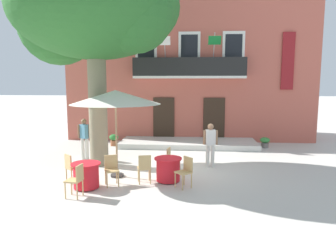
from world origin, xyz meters
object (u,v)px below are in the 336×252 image
object	(u,v)px
cafe_chair_near_tree_1	(185,170)
cafe_chair_middle_0	(76,179)
cafe_table_middle	(86,175)
pedestrian_near_entrance	(210,143)
ground_planter_left	(114,139)
ground_planter_right	(265,142)
cafe_chair_middle_2	(72,166)
cafe_chair_near_tree_0	(144,167)
cafe_chair_middle_1	(111,168)
cafe_chair_near_tree_2	(172,159)
cafe_umbrella	(116,98)
pedestrian_mid_plaza	(84,136)
plane_tree	(93,13)
cafe_table_near_tree	(168,169)

from	to	relation	value
cafe_chair_near_tree_1	cafe_chair_middle_0	size ratio (longest dim) A/B	1.00
cafe_table_middle	cafe_chair_middle_0	xyz separation A→B (m)	(-0.01, -0.75, 0.14)
cafe_chair_near_tree_1	pedestrian_near_entrance	distance (m)	2.51
ground_planter_left	ground_planter_right	distance (m)	7.29
cafe_chair_middle_2	ground_planter_left	bearing A→B (deg)	91.21
cafe_chair_near_tree_0	cafe_chair_middle_1	bearing A→B (deg)	-168.05
cafe_chair_middle_1	ground_planter_right	size ratio (longest dim) A/B	1.84
ground_planter_left	cafe_chair_near_tree_2	bearing A→B (deg)	-56.14
cafe_umbrella	pedestrian_near_entrance	bearing A→B (deg)	24.32
cafe_chair_middle_2	pedestrian_mid_plaza	xyz separation A→B (m)	(-0.62, 3.02, 0.40)
cafe_chair_near_tree_2	ground_planter_right	size ratio (longest dim) A/B	1.84
cafe_chair_middle_2	cafe_table_middle	bearing A→B (deg)	-36.11
cafe_chair_near_tree_1	pedestrian_mid_plaza	world-z (taller)	pedestrian_mid_plaza
cafe_table_middle	cafe_chair_middle_0	bearing A→B (deg)	-90.88
cafe_chair_near_tree_2	ground_planter_right	world-z (taller)	cafe_chair_near_tree_2
cafe_chair_near_tree_0	cafe_chair_middle_0	size ratio (longest dim) A/B	1.00
plane_tree	ground_planter_right	xyz separation A→B (m)	(7.04, 3.64, -5.28)
cafe_umbrella	cafe_chair_middle_0	bearing A→B (deg)	-107.96
cafe_chair_near_tree_0	cafe_table_middle	xyz separation A→B (m)	(-1.64, -0.56, -0.14)
cafe_table_near_tree	cafe_chair_middle_0	xyz separation A→B (m)	(-2.36, -1.58, 0.14)
ground_planter_left	pedestrian_near_entrance	xyz separation A→B (m)	(4.49, -3.63, 0.59)
cafe_chair_near_tree_1	cafe_umbrella	bearing A→B (deg)	158.16
cafe_umbrella	cafe_chair_near_tree_1	bearing A→B (deg)	-21.84
cafe_table_middle	cafe_chair_middle_0	distance (m)	0.77
cafe_umbrella	ground_planter_right	xyz separation A→B (m)	(5.93, 5.13, -2.33)
cafe_umbrella	cafe_table_near_tree	bearing A→B (deg)	-12.98
cafe_chair_middle_2	pedestrian_mid_plaza	distance (m)	3.11
plane_tree	cafe_table_near_tree	world-z (taller)	plane_tree
cafe_chair_near_tree_2	cafe_chair_middle_0	size ratio (longest dim) A/B	1.00
cafe_chair_near_tree_2	pedestrian_near_entrance	distance (m)	1.76
ground_planter_right	pedestrian_mid_plaza	xyz separation A→B (m)	(-7.79, -2.88, 0.65)
cafe_chair_near_tree_0	cafe_chair_near_tree_2	size ratio (longest dim) A/B	1.00
cafe_chair_middle_0	pedestrian_mid_plaza	xyz separation A→B (m)	(-1.22, 4.22, 0.40)
cafe_table_near_tree	pedestrian_mid_plaza	size ratio (longest dim) A/B	0.52
plane_tree	ground_planter_right	size ratio (longest dim) A/B	15.20
cafe_chair_middle_2	pedestrian_near_entrance	size ratio (longest dim) A/B	0.56
cafe_chair_middle_2	ground_planter_left	xyz separation A→B (m)	(-0.12, 5.82, -0.21)
cafe_chair_middle_2	pedestrian_near_entrance	distance (m)	4.90
plane_tree	cafe_umbrella	size ratio (longest dim) A/B	2.59
cafe_chair_near_tree_1	cafe_umbrella	distance (m)	3.21
cafe_table_middle	ground_planter_right	bearing A→B (deg)	44.07
cafe_chair_near_tree_2	pedestrian_mid_plaza	distance (m)	4.12
cafe_table_middle	ground_planter_right	xyz separation A→B (m)	(6.56, 6.35, -0.11)
cafe_chair_middle_0	pedestrian_mid_plaza	bearing A→B (deg)	106.09
cafe_chair_near_tree_1	cafe_chair_middle_0	xyz separation A→B (m)	(-2.91, -1.06, 0.00)
cafe_chair_near_tree_1	cafe_umbrella	world-z (taller)	cafe_umbrella
pedestrian_near_entrance	cafe_umbrella	bearing A→B (deg)	-155.68
cafe_table_near_tree	cafe_table_middle	distance (m)	2.49
cafe_chair_near_tree_2	cafe_umbrella	size ratio (longest dim) A/B	0.31
cafe_umbrella	pedestrian_near_entrance	xyz separation A→B (m)	(3.13, 1.41, -1.70)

